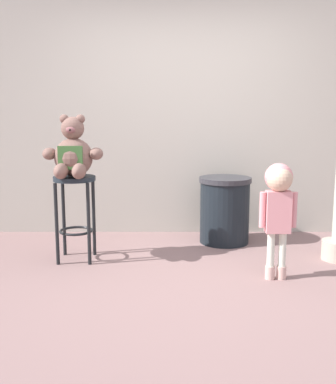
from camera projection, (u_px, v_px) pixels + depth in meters
The scene contains 6 objects.
ground_plane at pixel (184, 290), 3.57m from camera, with size 24.00×24.00×0.00m, color #826462.
building_wall at pixel (179, 69), 5.14m from camera, with size 8.00×0.30×3.66m, color #B2AD9F.
bar_stool_with_teddy at pixel (73, 201), 4.22m from camera, with size 0.38×0.38×0.78m.
teddy_bear at pixel (71, 155), 4.11m from camera, with size 0.54×0.48×0.55m.
child_walking at pixel (276, 196), 3.70m from camera, with size 0.30×0.24×0.95m.
trash_bin at pixel (222, 210), 4.83m from camera, with size 0.54×0.54×0.69m.
Camera 1 is at (-0.14, -3.39, 1.35)m, focal length 43.38 mm.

